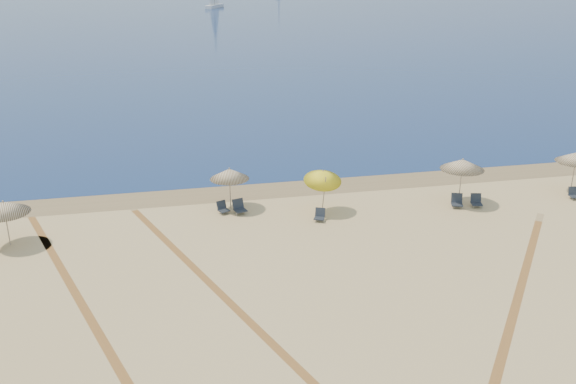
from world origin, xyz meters
name	(u,v)px	position (x,y,z in m)	size (l,w,h in m)	color
wet_sand	(274,189)	(0.00, 24.00, 0.00)	(500.00, 500.00, 0.00)	olive
umbrella_1	(4,207)	(-13.49, 19.21, 1.90)	(2.29, 2.29, 2.25)	gray
umbrella_2	(229,174)	(-2.82, 21.55, 1.96)	(2.07, 2.07, 2.31)	gray
umbrella_3	(323,176)	(1.85, 20.00, 2.03)	(1.97, 2.05, 2.57)	gray
umbrella_4	(462,164)	(9.49, 19.75, 2.23)	(2.34, 2.34, 2.58)	gray
umbrella_5	(576,157)	(16.52, 19.98, 2.10)	(2.23, 2.23, 2.44)	gray
chair_2	(223,208)	(-3.29, 21.05, 0.28)	(0.72, 0.76, 0.63)	black
chair_3	(239,207)	(-2.44, 20.85, 0.32)	(0.77, 0.84, 0.73)	black
chair_4	(320,215)	(1.46, 19.03, 0.27)	(0.72, 0.76, 0.62)	black
chair_5	(457,201)	(9.14, 19.30, 0.31)	(0.79, 0.85, 0.71)	black
chair_6	(476,201)	(10.20, 19.15, 0.30)	(0.70, 0.77, 0.67)	black
chair_7	(574,194)	(16.07, 19.08, 0.28)	(0.62, 0.69, 0.64)	black
tire_tracks	(277,341)	(-2.72, 8.99, 0.00)	(51.32, 43.83, 0.00)	tan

